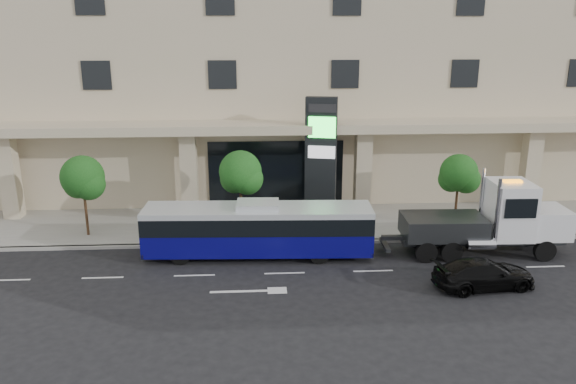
% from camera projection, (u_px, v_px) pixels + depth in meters
% --- Properties ---
extents(ground, '(120.00, 120.00, 0.00)m').
position_uv_depth(ground, '(283.00, 260.00, 26.48)').
color(ground, black).
rests_on(ground, ground).
extents(sidewalk, '(120.00, 6.00, 0.15)m').
position_uv_depth(sidewalk, '(278.00, 223.00, 31.25)').
color(sidewalk, gray).
rests_on(sidewalk, ground).
extents(curb, '(120.00, 0.30, 0.15)m').
position_uv_depth(curb, '(281.00, 243.00, 28.38)').
color(curb, gray).
rests_on(curb, ground).
extents(convention_center, '(60.00, 17.60, 20.00)m').
position_uv_depth(convention_center, '(271.00, 37.00, 38.47)').
color(convention_center, '#C3B692').
rests_on(convention_center, ground).
extents(tree_left, '(2.27, 2.20, 4.22)m').
position_uv_depth(tree_left, '(83.00, 180.00, 28.48)').
color(tree_left, '#422B19').
rests_on(tree_left, sidewalk).
extents(tree_mid, '(2.28, 2.20, 4.38)m').
position_uv_depth(tree_mid, '(241.00, 175.00, 28.90)').
color(tree_mid, '#422B19').
rests_on(tree_mid, sidewalk).
extents(tree_right, '(2.10, 2.00, 4.04)m').
position_uv_depth(tree_right, '(459.00, 176.00, 29.62)').
color(tree_right, '#422B19').
rests_on(tree_right, sidewalk).
extents(city_bus, '(10.84, 2.73, 2.72)m').
position_uv_depth(city_bus, '(258.00, 229.00, 26.57)').
color(city_bus, black).
rests_on(city_bus, ground).
extents(tow_truck, '(8.87, 2.43, 4.04)m').
position_uv_depth(tow_truck, '(492.00, 221.00, 26.79)').
color(tow_truck, '#2D3033').
rests_on(tow_truck, ground).
extents(black_sedan, '(4.46, 2.23, 1.24)m').
position_uv_depth(black_sedan, '(484.00, 274.00, 23.51)').
color(black_sedan, black).
rests_on(black_sedan, ground).
extents(signage_pylon, '(1.79, 1.00, 6.84)m').
position_uv_depth(signage_pylon, '(321.00, 158.00, 30.99)').
color(signage_pylon, black).
rests_on(signage_pylon, sidewalk).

